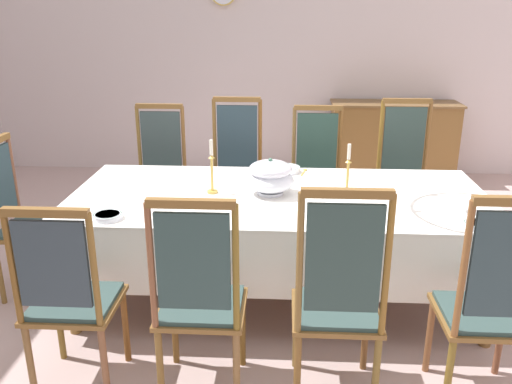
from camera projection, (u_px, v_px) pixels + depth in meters
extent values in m
cube|color=#B89E9A|center=(277.00, 313.00, 3.57)|extent=(7.02, 6.51, 0.04)
cube|color=silver|center=(284.00, 28.00, 6.12)|extent=(7.02, 0.08, 3.39)
cylinder|color=brown|center=(70.00, 280.00, 3.22)|extent=(0.07, 0.07, 0.73)
cylinder|color=brown|center=(493.00, 291.00, 3.08)|extent=(0.07, 0.07, 0.73)
cylinder|color=brown|center=(119.00, 218.00, 4.17)|extent=(0.07, 0.07, 0.73)
cylinder|color=brown|center=(445.00, 225.00, 4.03)|extent=(0.07, 0.07, 0.73)
cube|color=brown|center=(279.00, 205.00, 3.52)|extent=(2.58, 1.09, 0.08)
cube|color=brown|center=(279.00, 197.00, 3.50)|extent=(2.70, 1.21, 0.03)
cube|color=white|center=(279.00, 194.00, 3.50)|extent=(2.72, 1.23, 0.00)
cube|color=white|center=(277.00, 266.00, 2.99)|extent=(2.72, 0.00, 0.42)
cube|color=white|center=(280.00, 194.00, 4.14)|extent=(2.72, 0.00, 0.42)
cube|color=white|center=(80.00, 220.00, 3.64)|extent=(0.00, 1.23, 0.42)
cube|color=white|center=(485.00, 229.00, 3.49)|extent=(0.00, 1.23, 0.42)
cylinder|color=brown|center=(59.00, 324.00, 3.01)|extent=(0.04, 0.04, 0.45)
cylinder|color=brown|center=(125.00, 326.00, 2.99)|extent=(0.04, 0.04, 0.45)
cylinder|color=brown|center=(30.00, 364.00, 2.68)|extent=(0.04, 0.04, 0.45)
cylinder|color=brown|center=(105.00, 367.00, 2.66)|extent=(0.04, 0.04, 0.45)
cube|color=brown|center=(76.00, 305.00, 2.76)|extent=(0.44, 0.42, 0.03)
cube|color=#314744|center=(75.00, 301.00, 2.75)|extent=(0.40, 0.38, 0.02)
cylinder|color=brown|center=(12.00, 269.00, 2.49)|extent=(0.03, 0.03, 0.57)
cylinder|color=brown|center=(94.00, 271.00, 2.47)|extent=(0.03, 0.03, 0.57)
cube|color=#344049|center=(52.00, 264.00, 2.47)|extent=(0.34, 0.02, 0.44)
cube|color=brown|center=(45.00, 212.00, 2.38)|extent=(0.40, 0.04, 0.04)
cylinder|color=brown|center=(178.00, 222.00, 4.43)|extent=(0.04, 0.04, 0.45)
cylinder|color=brown|center=(133.00, 221.00, 4.45)|extent=(0.04, 0.04, 0.45)
cylinder|color=brown|center=(186.00, 207.00, 4.77)|extent=(0.04, 0.04, 0.45)
cylinder|color=brown|center=(144.00, 206.00, 4.79)|extent=(0.04, 0.04, 0.45)
cube|color=brown|center=(159.00, 188.00, 4.54)|extent=(0.44, 0.42, 0.03)
cube|color=#314744|center=(159.00, 185.00, 4.53)|extent=(0.40, 0.38, 0.02)
cylinder|color=brown|center=(184.00, 144.00, 4.59)|extent=(0.03, 0.03, 0.65)
cylinder|color=brown|center=(139.00, 144.00, 4.61)|extent=(0.03, 0.03, 0.65)
cube|color=#374647|center=(161.00, 140.00, 4.59)|extent=(0.34, 0.02, 0.50)
cube|color=brown|center=(159.00, 106.00, 4.50)|extent=(0.40, 0.04, 0.04)
cylinder|color=brown|center=(175.00, 327.00, 2.98)|extent=(0.04, 0.04, 0.45)
cylinder|color=brown|center=(242.00, 330.00, 2.96)|extent=(0.04, 0.04, 0.45)
cylinder|color=brown|center=(160.00, 369.00, 2.64)|extent=(0.04, 0.04, 0.45)
cylinder|color=brown|center=(236.00, 371.00, 2.62)|extent=(0.04, 0.04, 0.45)
cube|color=brown|center=(202.00, 309.00, 2.72)|extent=(0.44, 0.42, 0.03)
cube|color=#314744|center=(202.00, 304.00, 2.71)|extent=(0.40, 0.38, 0.02)
cylinder|color=brown|center=(151.00, 267.00, 2.45)|extent=(0.03, 0.03, 0.63)
cylinder|color=brown|center=(236.00, 269.00, 2.42)|extent=(0.03, 0.03, 0.63)
cube|color=#2F4444|center=(193.00, 262.00, 2.42)|extent=(0.34, 0.02, 0.48)
cube|color=brown|center=(191.00, 204.00, 2.33)|extent=(0.40, 0.04, 0.04)
cylinder|color=brown|center=(257.00, 224.00, 4.40)|extent=(0.04, 0.04, 0.45)
cylinder|color=brown|center=(211.00, 223.00, 4.42)|extent=(0.04, 0.04, 0.45)
cylinder|color=brown|center=(259.00, 209.00, 4.74)|extent=(0.04, 0.04, 0.45)
cylinder|color=brown|center=(217.00, 208.00, 4.76)|extent=(0.04, 0.04, 0.45)
cube|color=brown|center=(236.00, 189.00, 4.50)|extent=(0.44, 0.42, 0.03)
cube|color=#314744|center=(236.00, 187.00, 4.49)|extent=(0.40, 0.38, 0.02)
cylinder|color=brown|center=(260.00, 142.00, 4.55)|extent=(0.03, 0.03, 0.72)
cylinder|color=brown|center=(215.00, 141.00, 4.57)|extent=(0.03, 0.03, 0.72)
cube|color=#2C404A|center=(237.00, 137.00, 4.55)|extent=(0.34, 0.02, 0.55)
cube|color=brown|center=(237.00, 99.00, 4.44)|extent=(0.40, 0.04, 0.04)
cylinder|color=brown|center=(296.00, 331.00, 2.94)|extent=(0.04, 0.04, 0.45)
cylinder|color=brown|center=(365.00, 334.00, 2.92)|extent=(0.04, 0.04, 0.45)
cylinder|color=brown|center=(297.00, 374.00, 2.60)|extent=(0.04, 0.04, 0.45)
cylinder|color=brown|center=(376.00, 376.00, 2.58)|extent=(0.04, 0.04, 0.45)
cube|color=brown|center=(336.00, 313.00, 2.69)|extent=(0.44, 0.42, 0.03)
cube|color=#314744|center=(336.00, 308.00, 2.68)|extent=(0.40, 0.38, 0.02)
cylinder|color=brown|center=(300.00, 265.00, 2.40)|extent=(0.03, 0.03, 0.69)
cylinder|color=brown|center=(387.00, 267.00, 2.38)|extent=(0.03, 0.03, 0.69)
cube|color=#2F4240|center=(344.00, 259.00, 2.38)|extent=(0.34, 0.02, 0.53)
cube|color=brown|center=(347.00, 193.00, 2.28)|extent=(0.40, 0.04, 0.04)
cylinder|color=brown|center=(340.00, 226.00, 4.36)|extent=(0.04, 0.04, 0.45)
cylinder|color=brown|center=(293.00, 225.00, 4.38)|extent=(0.04, 0.04, 0.45)
cylinder|color=brown|center=(336.00, 210.00, 4.70)|extent=(0.04, 0.04, 0.45)
cylinder|color=brown|center=(293.00, 209.00, 4.72)|extent=(0.04, 0.04, 0.45)
cube|color=brown|center=(316.00, 191.00, 4.47)|extent=(0.44, 0.42, 0.03)
cube|color=#314744|center=(316.00, 188.00, 4.46)|extent=(0.40, 0.38, 0.02)
cylinder|color=brown|center=(340.00, 146.00, 4.52)|extent=(0.03, 0.03, 0.65)
cylinder|color=brown|center=(294.00, 146.00, 4.54)|extent=(0.03, 0.03, 0.65)
cube|color=#2C4940|center=(317.00, 142.00, 4.52)|extent=(0.34, 0.02, 0.50)
cube|color=brown|center=(318.00, 108.00, 4.43)|extent=(0.40, 0.04, 0.04)
cylinder|color=brown|center=(429.00, 336.00, 2.91)|extent=(0.04, 0.04, 0.45)
cylinder|color=brown|center=(501.00, 338.00, 2.89)|extent=(0.04, 0.04, 0.45)
cylinder|color=brown|center=(448.00, 379.00, 2.57)|extent=(0.04, 0.04, 0.45)
cube|color=brown|center=(482.00, 317.00, 2.65)|extent=(0.44, 0.42, 0.03)
cube|color=#314744|center=(483.00, 313.00, 2.64)|extent=(0.40, 0.38, 0.02)
cylinder|color=brown|center=(463.00, 271.00, 2.37)|extent=(0.03, 0.03, 0.67)
cube|color=#304146|center=(509.00, 266.00, 2.34)|extent=(0.34, 0.02, 0.51)
cylinder|color=brown|center=(430.00, 228.00, 4.33)|extent=(0.04, 0.04, 0.45)
cylinder|color=brown|center=(382.00, 227.00, 4.35)|extent=(0.04, 0.04, 0.45)
cylinder|color=brown|center=(419.00, 212.00, 4.67)|extent=(0.04, 0.04, 0.45)
cylinder|color=brown|center=(375.00, 211.00, 4.69)|extent=(0.04, 0.04, 0.45)
cube|color=brown|center=(404.00, 192.00, 4.43)|extent=(0.44, 0.42, 0.03)
cube|color=#314744|center=(404.00, 190.00, 4.42)|extent=(0.40, 0.38, 0.02)
cylinder|color=brown|center=(427.00, 144.00, 4.47)|extent=(0.03, 0.03, 0.72)
cylinder|color=brown|center=(380.00, 143.00, 4.49)|extent=(0.03, 0.03, 0.72)
cube|color=#314541|center=(404.00, 139.00, 4.47)|extent=(0.34, 0.02, 0.55)
cube|color=brown|center=(407.00, 101.00, 4.37)|extent=(0.40, 0.04, 0.04)
cylinder|color=brown|center=(73.00, 250.00, 3.93)|extent=(0.04, 0.04, 0.45)
cylinder|color=brown|center=(52.00, 275.00, 3.57)|extent=(0.04, 0.04, 0.45)
cylinder|color=brown|center=(26.00, 249.00, 3.95)|extent=(0.04, 0.04, 0.45)
cylinder|color=brown|center=(0.00, 273.00, 3.59)|extent=(0.04, 0.04, 0.45)
cube|color=brown|center=(34.00, 230.00, 3.68)|extent=(0.42, 0.44, 0.03)
cube|color=#314744|center=(33.00, 227.00, 3.67)|extent=(0.38, 0.40, 0.02)
cylinder|color=brown|center=(14.00, 177.00, 3.77)|extent=(0.03, 0.03, 0.61)
cylinder|color=brown|center=(492.00, 260.00, 3.77)|extent=(0.04, 0.04, 0.45)
cylinder|color=white|center=(270.00, 192.00, 3.49)|extent=(0.17, 0.17, 0.02)
ellipsoid|color=white|center=(270.00, 181.00, 3.47)|extent=(0.31, 0.31, 0.14)
ellipsoid|color=silver|center=(270.00, 169.00, 3.44)|extent=(0.28, 0.28, 0.11)
sphere|color=#416E58|center=(270.00, 160.00, 3.42)|extent=(0.03, 0.03, 0.03)
cylinder|color=gold|center=(212.00, 192.00, 3.51)|extent=(0.07, 0.07, 0.02)
cylinder|color=gold|center=(212.00, 174.00, 3.48)|extent=(0.02, 0.02, 0.23)
cone|color=gold|center=(211.00, 156.00, 3.44)|extent=(0.04, 0.04, 0.02)
cylinder|color=silver|center=(211.00, 147.00, 3.42)|extent=(0.02, 0.02, 0.10)
cylinder|color=gold|center=(347.00, 194.00, 3.47)|extent=(0.07, 0.07, 0.02)
cylinder|color=gold|center=(348.00, 177.00, 3.43)|extent=(0.02, 0.02, 0.21)
cone|color=gold|center=(348.00, 161.00, 3.39)|extent=(0.04, 0.04, 0.02)
cylinder|color=silver|center=(349.00, 152.00, 3.38)|extent=(0.02, 0.02, 0.10)
cylinder|color=white|center=(478.00, 225.00, 2.96)|extent=(0.15, 0.15, 0.03)
cylinder|color=white|center=(478.00, 224.00, 2.96)|extent=(0.13, 0.13, 0.02)
torus|color=#416E58|center=(478.00, 223.00, 2.96)|extent=(0.15, 0.15, 0.01)
cylinder|color=white|center=(287.00, 169.00, 3.95)|extent=(0.19, 0.19, 0.04)
cylinder|color=white|center=(287.00, 168.00, 3.95)|extent=(0.16, 0.16, 0.03)
torus|color=#416E58|center=(287.00, 167.00, 3.95)|extent=(0.18, 0.18, 0.01)
cylinder|color=white|center=(108.00, 216.00, 3.08)|extent=(0.17, 0.17, 0.03)
cylinder|color=white|center=(108.00, 216.00, 3.08)|extent=(0.14, 0.14, 0.02)
torus|color=#416E58|center=(107.00, 214.00, 3.07)|extent=(0.16, 0.16, 0.01)
cube|color=gold|center=(497.00, 230.00, 2.93)|extent=(0.05, 0.14, 0.00)
ellipsoid|color=gold|center=(496.00, 224.00, 3.00)|extent=(0.03, 0.05, 0.01)
cube|color=gold|center=(303.00, 173.00, 3.92)|extent=(0.04, 0.14, 0.00)
ellipsoid|color=gold|center=(305.00, 170.00, 4.00)|extent=(0.03, 0.05, 0.01)
cube|color=brown|center=(392.00, 143.00, 6.16)|extent=(1.40, 0.44, 0.88)
cube|color=brown|center=(396.00, 104.00, 6.01)|extent=(1.44, 0.48, 0.02)
cube|color=brown|center=(419.00, 138.00, 6.35)|extent=(0.59, 0.01, 0.70)
cube|color=brown|center=(359.00, 138.00, 6.39)|extent=(0.59, 0.01, 0.70)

